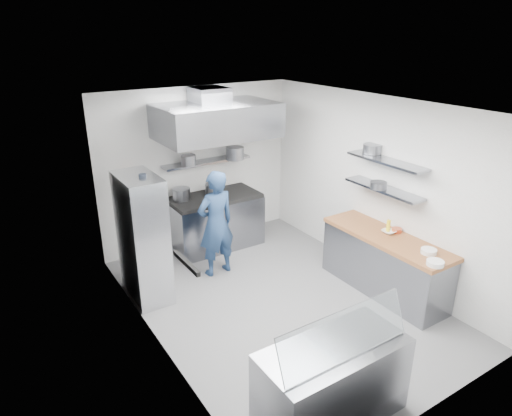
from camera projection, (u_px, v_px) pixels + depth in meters
floor at (278, 301)px, 6.62m from camera, size 5.00×5.00×0.00m
ceiling at (282, 106)px, 5.59m from camera, size 5.00×5.00×0.00m
wall_back at (198, 167)px, 8.06m from camera, size 3.60×2.80×0.02m
wall_front at (440, 298)px, 4.15m from camera, size 3.60×2.80×0.02m
wall_left at (152, 243)px, 5.20m from camera, size 2.80×5.00×0.02m
wall_right at (375, 188)px, 7.01m from camera, size 2.80×5.00×0.02m
gas_range at (215, 223)px, 8.15m from camera, size 1.60×0.80×0.90m
cooktop at (214, 197)px, 7.97m from camera, size 1.57×0.78×0.06m
stock_pot_left at (181, 194)px, 7.75m from camera, size 0.30×0.30×0.20m
stock_pot_mid at (214, 190)px, 7.87m from camera, size 0.31×0.31×0.24m
over_range_shelf at (207, 162)px, 7.94m from camera, size 1.60×0.30×0.04m
shelf_pot_a at (188, 160)px, 7.61m from camera, size 0.24×0.24×0.18m
shelf_pot_b at (235, 153)px, 7.97m from camera, size 0.32×0.32×0.22m
extractor_hood at (217, 121)px, 7.33m from camera, size 1.90×1.15×0.55m
hood_duct at (209, 95)px, 7.37m from camera, size 0.55×0.55×0.24m
red_firebox at (130, 178)px, 7.38m from camera, size 0.22×0.10×0.26m
chef at (216, 224)px, 7.08m from camera, size 0.65×0.45×1.71m
wire_rack at (143, 238)px, 6.43m from camera, size 0.50×0.90×1.85m
rack_bin_a at (148, 251)px, 6.35m from camera, size 0.17×0.21×0.19m
rack_bin_b at (135, 209)px, 6.46m from camera, size 0.16×0.20×0.18m
rack_jar at (143, 181)px, 6.06m from camera, size 0.10×0.10×0.18m
knife_strip at (186, 263)px, 4.45m from camera, size 0.04×0.55×0.05m
prep_counter_base at (384, 265)px, 6.74m from camera, size 0.62×2.00×0.84m
prep_counter_top at (387, 238)px, 6.57m from camera, size 0.65×2.04×0.06m
plate_stack_a at (435, 263)px, 5.74m from camera, size 0.22×0.22×0.06m
plate_stack_b at (429, 251)px, 6.05m from camera, size 0.21×0.21×0.06m
copper_pan at (397, 230)px, 6.68m from camera, size 0.15×0.15×0.06m
squeeze_bottle at (388, 226)px, 6.67m from camera, size 0.06×0.06×0.18m
mixing_bowl at (389, 232)px, 6.64m from camera, size 0.20×0.20×0.05m
wall_shelf_lower at (384, 189)px, 6.66m from camera, size 0.30×1.30×0.04m
wall_shelf_upper at (387, 161)px, 6.50m from camera, size 0.30×1.30×0.04m
shelf_pot_c at (378, 185)px, 6.59m from camera, size 0.24×0.24×0.10m
shelf_pot_d at (372, 149)px, 6.81m from camera, size 0.28×0.28×0.14m
display_case at (332, 382)px, 4.51m from camera, size 1.50×0.70×0.85m
display_glass at (345, 335)px, 4.18m from camera, size 1.47×0.19×0.42m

